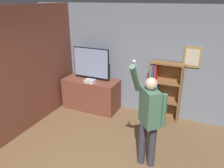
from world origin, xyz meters
TOP-DOWN VIEW (x-y plane):
  - wall_back at (0.01, 3.12)m, footprint 6.29×0.09m
  - wall_side_brick at (-2.17, 1.54)m, footprint 0.06×4.69m
  - tv_ledge at (-1.32, 2.69)m, footprint 1.45×0.65m
  - television at (-1.32, 2.73)m, footprint 0.99×0.22m
  - game_console at (-1.24, 2.51)m, footprint 0.26×0.20m
  - remote_loose at (-1.14, 2.46)m, footprint 0.09×0.14m
  - bookshelf at (0.48, 2.94)m, footprint 0.76×0.28m
  - person at (0.64, 1.18)m, footprint 0.55×0.55m
  - waste_bin at (0.43, 2.42)m, footprint 0.35×0.35m

SIDE VIEW (x-z plane):
  - waste_bin at x=0.43m, z-range 0.00..0.40m
  - tv_ledge at x=-1.32m, z-range 0.00..0.82m
  - bookshelf at x=0.48m, z-range -0.04..1.40m
  - remote_loose at x=-1.14m, z-range 0.82..0.84m
  - game_console at x=-1.24m, z-range 0.82..0.89m
  - person at x=0.64m, z-range 0.02..1.99m
  - television at x=-1.32m, z-range 0.83..1.66m
  - wall_side_brick at x=-2.17m, z-range 0.00..2.70m
  - wall_back at x=0.01m, z-range 0.00..2.70m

